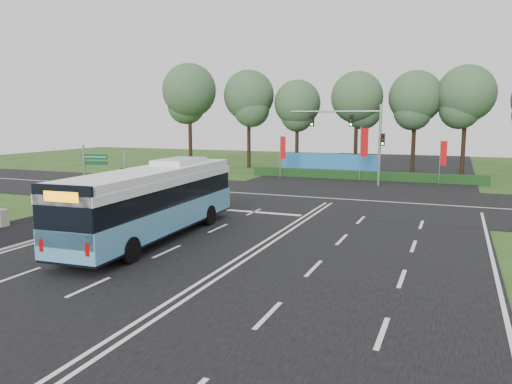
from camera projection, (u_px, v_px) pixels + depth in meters
ground at (277, 235)px, 25.10m from camera, size 120.00×120.00×0.00m
road_main at (277, 234)px, 25.10m from camera, size 20.00×120.00×0.04m
road_cross at (333, 199)px, 36.10m from camera, size 120.00×14.00×0.05m
bike_path at (41, 226)px, 26.99m from camera, size 5.00×18.00×0.06m
kerb_strip at (76, 229)px, 26.09m from camera, size 0.25×18.00×0.12m
city_bus at (154, 201)px, 23.99m from camera, size 3.38×12.97×3.69m
pedestrian_signal at (125, 180)px, 29.92m from camera, size 0.35×0.43×3.85m
street_sign at (89, 170)px, 30.55m from camera, size 1.62×0.37×4.21m
utility_cabinet at (2, 218)px, 26.72m from camera, size 0.64×0.56×0.97m
banner_flag_left at (282, 150)px, 48.83m from camera, size 0.61×0.15×4.16m
banner_flag_mid at (363, 146)px, 46.40m from camera, size 0.72×0.28×5.05m
banner_flag_right at (443, 156)px, 42.94m from camera, size 0.57×0.19×3.97m
traffic_light_gantry at (359, 132)px, 43.14m from camera, size 8.41×0.28×7.00m
hedge at (363, 176)px, 47.51m from camera, size 22.00×1.20×0.80m
blue_hoarding at (329, 165)px, 51.19m from camera, size 10.00×0.30×2.20m
eucalyptus_row at (364, 96)px, 53.29m from camera, size 48.42×9.78×12.18m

